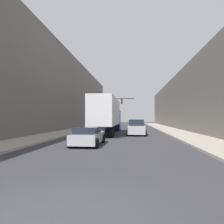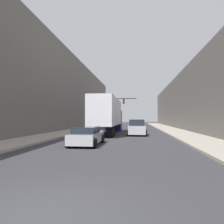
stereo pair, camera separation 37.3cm
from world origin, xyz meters
The scene contains 9 objects.
ground_plane centered at (0.00, 0.00, 0.00)m, with size 200.00×200.00×0.00m, color #38383D.
sidewalk_right centered at (7.06, 30.00, 0.07)m, with size 3.44×80.00×0.15m.
sidewalk_left centered at (-7.06, 30.00, 0.07)m, with size 3.44×80.00×0.15m.
building_right centered at (11.78, 30.00, 4.63)m, with size 6.00×80.00×9.27m.
building_left centered at (-11.78, 30.00, 6.39)m, with size 6.00×80.00×12.78m.
semi_truck centered at (-1.63, 22.32, 2.36)m, with size 2.49×13.76×4.16m.
sedan_car centered at (-1.67, 11.02, 0.63)m, with size 2.00×4.40×1.29m.
suv_car centered at (1.86, 20.29, 0.82)m, with size 2.06×4.46×1.74m.
traffic_signal_gantry centered at (-3.39, 35.66, 4.04)m, with size 7.12×0.35×5.75m.
Camera 2 is at (1.86, -4.13, 1.92)m, focal length 35.00 mm.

